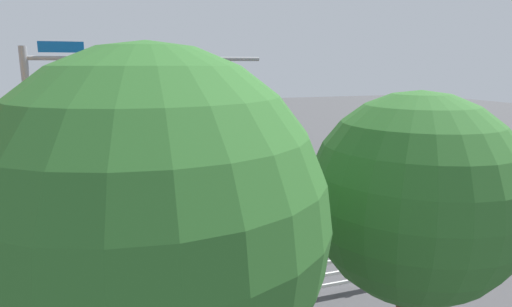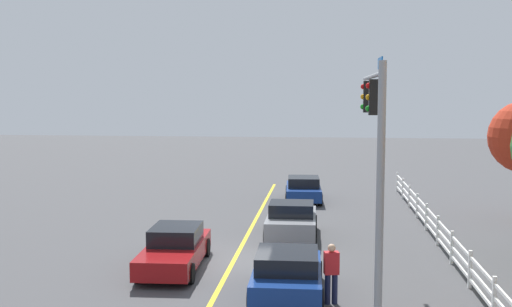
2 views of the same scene
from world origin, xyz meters
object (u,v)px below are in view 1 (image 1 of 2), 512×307
object	(u,v)px
car_3	(471,186)
tree_3	(414,198)
car_0	(121,226)
car_2	(173,189)
car_1	(305,202)
pedestrian	(102,233)
tree_2	(155,222)

from	to	relation	value
car_3	tree_3	world-z (taller)	tree_3
car_0	car_3	xyz separation A→B (m)	(-15.55, -0.04, -0.01)
car_2	car_3	bearing A→B (deg)	161.65
car_2	tree_3	distance (m)	13.67
car_1	car_2	distance (m)	6.02
pedestrian	car_1	bearing A→B (deg)	179.18
tree_2	car_3	bearing A→B (deg)	-146.50
car_1	tree_2	bearing A→B (deg)	-124.22
car_1	car_3	bearing A→B (deg)	-2.02
car_0	car_2	distance (m)	4.55
car_3	car_0	bearing A→B (deg)	177.13
car_2	car_3	world-z (taller)	car_2
car_2	tree_2	distance (m)	14.54
tree_3	car_0	bearing A→B (deg)	-63.45
car_0	car_3	size ratio (longest dim) A/B	0.97
car_1	car_3	distance (m)	8.38
car_0	tree_3	distance (m)	10.80
pedestrian	tree_2	distance (m)	9.47
car_3	tree_2	size ratio (longest dim) A/B	0.64
car_0	pedestrian	size ratio (longest dim) A/B	2.34
car_2	tree_2	xyz separation A→B (m)	(2.04, 13.91, 3.71)
pedestrian	tree_3	distance (m)	9.95
pedestrian	tree_2	size ratio (longest dim) A/B	0.27
car_0	car_3	distance (m)	15.55
car_1	car_3	xyz separation A→B (m)	(-8.38, 0.21, -0.04)
tree_2	car_0	bearing A→B (deg)	-88.07
car_3	car_2	bearing A→B (deg)	160.73
tree_2	tree_3	bearing A→B (deg)	-168.88
pedestrian	tree_2	xyz separation A→B (m)	(-0.91, 8.78, 3.43)
car_1	tree_2	distance (m)	12.87
car_0	tree_3	xyz separation A→B (m)	(-4.59, 9.19, 3.31)
pedestrian	car_0	bearing A→B (deg)	-126.55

